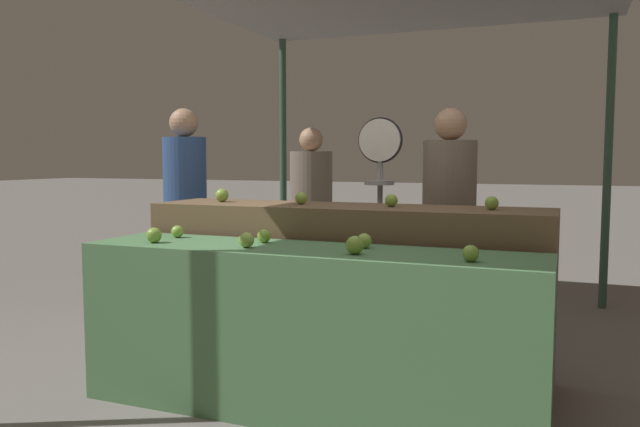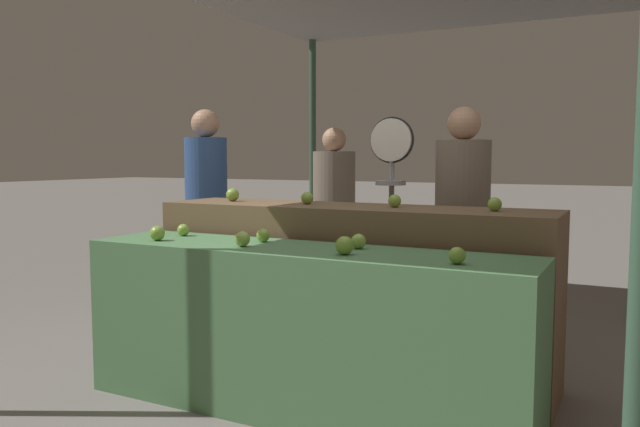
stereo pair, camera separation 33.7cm
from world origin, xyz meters
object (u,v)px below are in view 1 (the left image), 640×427
at_px(person_customer_left, 311,205).
at_px(produce_scale, 380,181).
at_px(person_customer_right, 185,200).
at_px(person_vendor_at_scale, 449,213).

bearing_deg(person_customer_left, produce_scale, 155.03).
relative_size(produce_scale, person_customer_right, 0.93).
height_order(produce_scale, person_vendor_at_scale, person_vendor_at_scale).
distance_m(person_vendor_at_scale, person_customer_left, 1.59).
height_order(person_vendor_at_scale, person_customer_left, person_vendor_at_scale).
relative_size(produce_scale, person_vendor_at_scale, 0.96).
bearing_deg(person_customer_left, person_vendor_at_scale, 170.82).
distance_m(person_vendor_at_scale, person_customer_right, 2.05).
bearing_deg(person_customer_left, person_customer_right, 74.71).
bearing_deg(person_customer_right, person_customer_left, -135.43).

